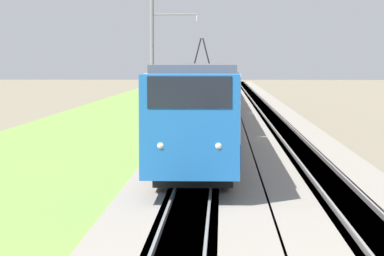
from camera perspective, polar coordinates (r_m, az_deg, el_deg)
name	(u,v)px	position (r m, az deg, el deg)	size (l,w,h in m)	color
ballast_main	(209,125)	(58.02, 1.05, 0.19)	(240.00, 4.40, 0.30)	gray
ballast_adjacent	(277,125)	(58.12, 5.34, 0.18)	(240.00, 4.40, 0.30)	gray
track_main	(209,125)	(58.02, 1.05, 0.20)	(240.00, 1.57, 0.45)	#4C4238
track_adjacent	(277,125)	(58.12, 5.34, 0.19)	(240.00, 1.57, 0.45)	#4C4238
grass_verge	(104,126)	(58.52, -5.56, 0.12)	(240.00, 10.78, 0.12)	olive
passenger_train	(211,85)	(67.51, 1.18, 2.70)	(86.23, 2.84, 5.19)	blue
catenary_mast_mid	(153,67)	(48.40, -2.45, 3.87)	(0.22, 2.56, 7.59)	slate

